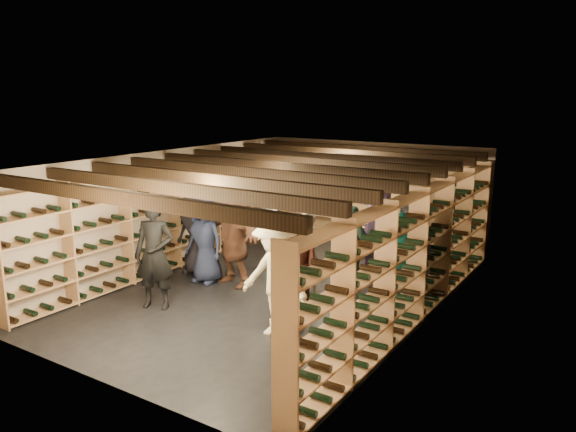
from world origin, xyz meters
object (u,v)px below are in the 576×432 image
(crate_stack_right, at_px, (385,254))
(person_7, at_px, (308,253))
(person_4, at_px, (400,261))
(person_9, at_px, (269,227))
(person_3, at_px, (276,277))
(person_10, at_px, (352,248))
(person_12, at_px, (412,249))
(person_0, at_px, (197,228))
(person_5, at_px, (233,235))
(crate_stack_left, at_px, (352,241))
(person_11, at_px, (376,234))
(crate_loose, at_px, (379,263))
(person_8, at_px, (296,266))
(person_1, at_px, (155,254))
(person_2, at_px, (290,260))
(person_6, at_px, (205,240))

(crate_stack_right, height_order, person_7, person_7)
(crate_stack_right, height_order, person_4, person_4)
(person_9, bearing_deg, person_3, -47.02)
(person_10, bearing_deg, person_12, 25.61)
(person_0, bearing_deg, person_5, 0.24)
(crate_stack_left, height_order, person_11, person_11)
(crate_loose, xyz_separation_m, person_8, (-0.05, -3.18, 0.77))
(person_5, relative_size, person_10, 1.22)
(crate_loose, bearing_deg, person_7, -100.90)
(crate_stack_right, height_order, person_1, person_1)
(person_5, xyz_separation_m, person_8, (1.84, -0.73, -0.10))
(crate_stack_left, xyz_separation_m, person_3, (0.89, -4.29, 0.56))
(person_2, relative_size, person_3, 0.87)
(person_0, distance_m, person_12, 4.16)
(person_7, bearing_deg, person_0, 179.13)
(crate_stack_left, bearing_deg, crate_stack_right, 3.12)
(person_9, height_order, person_10, person_9)
(person_1, bearing_deg, person_11, 29.37)
(person_9, xyz_separation_m, person_10, (1.96, -0.19, -0.08))
(person_10, bearing_deg, person_1, -110.36)
(crate_stack_left, relative_size, person_3, 0.38)
(person_10, bearing_deg, person_6, -133.43)
(person_2, bearing_deg, person_1, -162.56)
(person_4, relative_size, person_8, 0.97)
(person_4, bearing_deg, person_0, -168.08)
(person_5, bearing_deg, person_8, -8.79)
(crate_loose, bearing_deg, person_12, -49.67)
(person_11, bearing_deg, person_5, -144.50)
(person_3, bearing_deg, person_1, -171.89)
(person_10, bearing_deg, crate_stack_left, 137.71)
(person_5, height_order, person_12, person_5)
(person_10, xyz_separation_m, person_12, (1.11, 0.08, 0.12))
(person_10, bearing_deg, person_0, -142.21)
(person_3, relative_size, person_11, 0.95)
(person_2, bearing_deg, crate_stack_right, 65.06)
(person_2, relative_size, person_11, 0.83)
(crate_loose, xyz_separation_m, person_12, (1.19, -1.40, 0.81))
(person_6, xyz_separation_m, person_8, (2.35, -0.54, 0.03))
(person_3, xyz_separation_m, person_9, (-1.94, 2.63, -0.05))
(person_9, bearing_deg, crate_loose, 41.24)
(person_5, bearing_deg, person_0, -173.03)
(person_0, height_order, person_1, person_0)
(person_11, height_order, person_12, person_11)
(person_6, xyz_separation_m, person_9, (0.53, 1.35, 0.03))
(person_0, distance_m, person_8, 2.93)
(crate_stack_right, relative_size, person_5, 0.31)
(person_4, bearing_deg, crate_stack_right, 124.01)
(crate_stack_right, relative_size, person_0, 0.32)
(crate_loose, xyz_separation_m, person_1, (-2.24, -4.08, 0.84))
(person_0, distance_m, person_9, 1.44)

